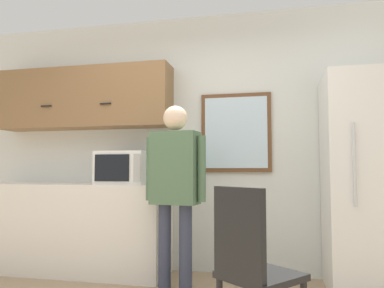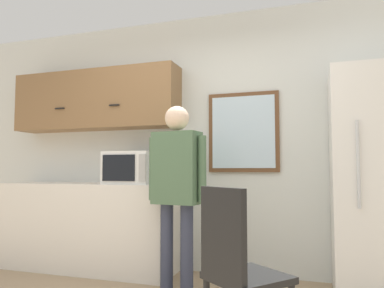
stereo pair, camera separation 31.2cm
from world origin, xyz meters
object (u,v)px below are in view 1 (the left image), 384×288
object	(u,v)px
microwave	(125,168)
person	(175,179)
refrigerator	(373,182)
chair	(251,262)

from	to	relation	value
microwave	person	world-z (taller)	person
person	microwave	bearing A→B (deg)	155.58
refrigerator	microwave	bearing A→B (deg)	179.43
microwave	chair	size ratio (longest dim) A/B	0.52
refrigerator	chair	bearing A→B (deg)	-128.37
chair	refrigerator	bearing A→B (deg)	-89.25
microwave	person	xyz separation A→B (m)	(0.63, -0.38, -0.10)
person	chair	distance (m)	1.21
person	refrigerator	xyz separation A→B (m)	(1.67, 0.36, -0.03)
refrigerator	chair	size ratio (longest dim) A/B	1.98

